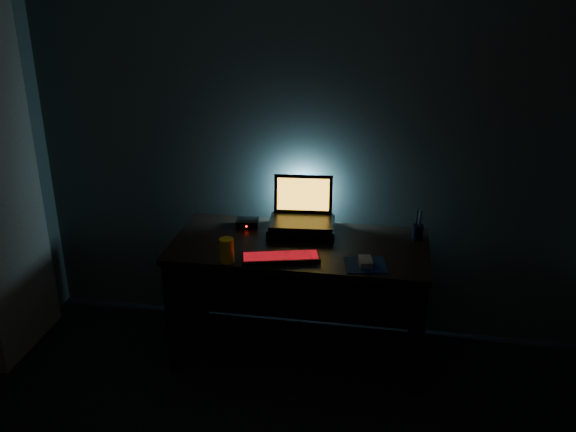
# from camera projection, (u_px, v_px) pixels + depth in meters

# --- Properties ---
(room) EXTENTS (3.50, 4.00, 2.50)m
(room) POSITION_uv_depth(u_px,v_px,m) (225.00, 313.00, 2.09)
(room) COLOR black
(room) RESTS_ON ground
(desk) EXTENTS (1.50, 0.70, 0.75)m
(desk) POSITION_uv_depth(u_px,v_px,m) (301.00, 278.00, 3.90)
(desk) COLOR black
(desk) RESTS_ON ground
(curtain) EXTENTS (0.06, 0.65, 2.30)m
(curtain) POSITION_uv_depth(u_px,v_px,m) (1.00, 174.00, 3.69)
(curtain) COLOR beige
(curtain) RESTS_ON ground
(riser) EXTENTS (0.42, 0.33, 0.06)m
(riser) POSITION_uv_depth(u_px,v_px,m) (302.00, 227.00, 3.90)
(riser) COLOR black
(riser) RESTS_ON desk
(laptop) EXTENTS (0.40, 0.31, 0.26)m
(laptop) POSITION_uv_depth(u_px,v_px,m) (302.00, 210.00, 3.91)
(laptop) COLOR black
(laptop) RESTS_ON riser
(keyboard) EXTENTS (0.45, 0.24, 0.03)m
(keyboard) POSITION_uv_depth(u_px,v_px,m) (281.00, 257.00, 3.56)
(keyboard) COLOR black
(keyboard) RESTS_ON desk
(mousepad) EXTENTS (0.25, 0.24, 0.00)m
(mousepad) POSITION_uv_depth(u_px,v_px,m) (365.00, 265.00, 3.50)
(mousepad) COLOR #0A1F4C
(mousepad) RESTS_ON desk
(mouse) EXTENTS (0.09, 0.12, 0.03)m
(mouse) POSITION_uv_depth(u_px,v_px,m) (366.00, 262.00, 3.49)
(mouse) COLOR gray
(mouse) RESTS_ON mousepad
(pen_cup) EXTENTS (0.08, 0.08, 0.09)m
(pen_cup) POSITION_uv_depth(u_px,v_px,m) (418.00, 232.00, 3.80)
(pen_cup) COLOR black
(pen_cup) RESTS_ON desk
(juice_glass) EXTENTS (0.09, 0.09, 0.14)m
(juice_glass) POSITION_uv_depth(u_px,v_px,m) (227.00, 250.00, 3.51)
(juice_glass) COLOR yellow
(juice_glass) RESTS_ON desk
(router) EXTENTS (0.15, 0.12, 0.04)m
(router) POSITION_uv_depth(u_px,v_px,m) (247.00, 223.00, 3.98)
(router) COLOR black
(router) RESTS_ON desk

